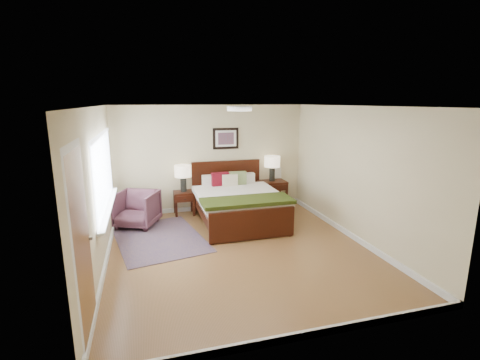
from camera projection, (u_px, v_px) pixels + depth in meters
The scene contains 18 objects.
floor at pixel (240, 250), 6.17m from camera, with size 5.00×5.00×0.00m, color brown.
back_wall at pixel (211, 159), 8.24m from camera, with size 4.50×0.04×2.50m, color beige.
front_wall at pixel (305, 234), 3.55m from camera, with size 4.50×0.04×2.50m, color beige.
left_wall at pixel (98, 190), 5.30m from camera, with size 0.04×5.00×2.50m, color beige.
right_wall at pixel (355, 174), 6.48m from camera, with size 0.04×5.00×2.50m, color beige.
ceiling at pixel (240, 106), 5.62m from camera, with size 4.50×5.00×0.02m, color white.
window at pixel (105, 173), 5.95m from camera, with size 0.11×2.72×1.32m.
door at pixel (82, 246), 3.70m from camera, with size 0.06×1.00×2.18m.
ceil_fixture at pixel (240, 108), 5.62m from camera, with size 0.44×0.44×0.08m.
bed at pixel (237, 198), 7.49m from camera, with size 1.79×2.17×1.17m.
wall_art at pixel (226, 138), 8.20m from camera, with size 0.62×0.05×0.50m.
nightstand_left at pixel (184, 197), 8.00m from camera, with size 0.46×0.41×0.55m.
nightstand_right at pixel (272, 192), 8.58m from camera, with size 0.67×0.50×0.67m.
lamp_left at pixel (183, 173), 7.90m from camera, with size 0.38×0.38×0.61m.
lamp_right at pixel (272, 163), 8.44m from camera, with size 0.38×0.38×0.61m.
armchair at pixel (137, 209), 7.28m from camera, with size 0.80×0.82×0.75m, color #5A313F.
rug_persian at pixel (159, 238), 6.68m from camera, with size 1.52×2.14×0.01m, color #0E0E46.
rug_navy at pixel (256, 214), 8.10m from camera, with size 0.89×1.33×0.01m, color black.
Camera 1 is at (-1.54, -5.53, 2.58)m, focal length 26.00 mm.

